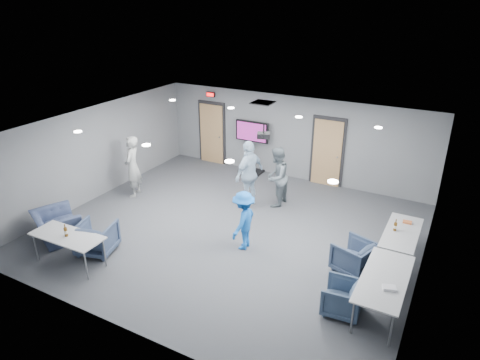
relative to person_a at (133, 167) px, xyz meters
The scene contains 28 objects.
floor 3.72m from the person_a, ahead, with size 9.00×9.00×0.00m, color #323439.
ceiling 4.02m from the person_a, ahead, with size 9.00×9.00×0.00m, color white.
wall_back 5.06m from the person_a, 44.83° to the left, with size 9.00×0.02×2.70m, color slate.
wall_front 5.72m from the person_a, 51.21° to the right, with size 9.00×0.02×2.70m, color slate.
wall_left 1.11m from the person_a, 154.22° to the right, with size 0.02×8.00×2.70m, color slate.
wall_right 8.10m from the person_a, ahead, with size 0.02×8.00×2.70m, color slate.
door_left 3.56m from the person_a, 80.70° to the left, with size 1.06×0.17×2.24m.
door_right 5.93m from the person_a, 36.30° to the left, with size 1.06×0.17×2.24m.
exit_sign 3.85m from the person_a, 80.65° to the left, with size 0.32×0.08×0.16m.
hvac_diffuser 4.25m from the person_a, 37.43° to the left, with size 0.60×0.60×0.03m, color black.
downlights 4.01m from the person_a, ahead, with size 6.18×3.78×0.02m.
person_a is the anchor object (origin of this frame).
person_b 4.23m from the person_a, 19.69° to the left, with size 0.84×0.65×1.73m, color slate.
person_c 3.48m from the person_a, 17.87° to the left, with size 1.13×0.47×1.93m, color silver.
person_d 4.35m from the person_a, 13.53° to the right, with size 0.94×0.54×1.45m, color blue.
chair_right_b 6.83m from the person_a, ahead, with size 0.77×0.79×0.72m, color #334058.
chair_right_c 7.27m from the person_a, 17.22° to the right, with size 0.69×0.71×0.65m, color #3A4C65.
chair_front_a 3.14m from the person_a, 65.06° to the right, with size 0.81×0.83×0.76m, color #394762.
chair_front_b 2.90m from the person_a, 89.79° to the right, with size 1.11×0.97×0.72m, color #3B4665.
table_right_a 7.58m from the person_a, ahead, with size 0.72×1.72×0.73m.
table_right_b 7.77m from the person_a, 12.70° to the right, with size 0.82×1.97×0.73m.
table_front_left 3.64m from the person_a, 71.73° to the right, with size 1.70×0.74×0.73m.
bottle_front 3.66m from the person_a, 71.58° to the right, with size 0.08×0.08×0.30m.
bottle_right 7.42m from the person_a, ahead, with size 0.07×0.07×0.28m.
snack_box 7.65m from the person_a, ahead, with size 0.20×0.13×0.04m, color #BB5D2E.
wrapper 7.97m from the person_a, 14.68° to the right, with size 0.23×0.16×0.05m, color silver.
tv_stand 4.00m from the person_a, 55.67° to the left, with size 1.16×0.55×1.78m.
projector 4.34m from the person_a, ahead, with size 0.39×0.37×0.35m.
Camera 1 is at (4.74, -8.32, 5.57)m, focal length 32.00 mm.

